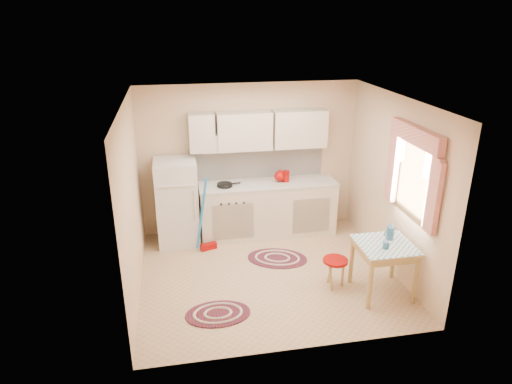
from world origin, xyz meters
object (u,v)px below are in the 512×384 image
(base_cabinets, at_px, (268,209))
(table, at_px, (383,269))
(stool, at_px, (335,273))
(fridge, at_px, (177,202))

(base_cabinets, bearing_deg, table, -60.62)
(table, bearing_deg, stool, 156.37)
(fridge, height_order, table, fridge)
(table, relative_size, stool, 1.71)
(base_cabinets, xyz_separation_m, table, (1.14, -2.02, -0.08))
(table, distance_m, stool, 0.64)
(fridge, xyz_separation_m, base_cabinets, (1.49, 0.05, -0.26))
(fridge, bearing_deg, stool, -39.91)
(fridge, bearing_deg, base_cabinets, 1.93)
(base_cabinets, height_order, stool, base_cabinets)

